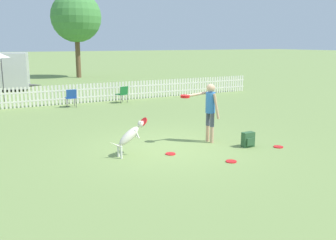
{
  "coord_description": "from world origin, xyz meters",
  "views": [
    {
      "loc": [
        -4.93,
        -8.93,
        2.9
      ],
      "look_at": [
        -0.18,
        -0.14,
        0.83
      ],
      "focal_mm": 40.0,
      "sensor_mm": 36.0,
      "label": 1
    }
  ],
  "objects_px": {
    "backpack_on_grass": "(248,140)",
    "folding_chair_blue_left": "(123,93)",
    "handler_person": "(209,106)",
    "frisbee_midfield": "(231,161)",
    "frisbee_near_dog": "(170,154)",
    "frisbee_near_handler": "(278,147)",
    "folding_chair_center": "(71,97)",
    "tree_left_grove": "(76,17)",
    "leaping_dog": "(131,135)"
  },
  "relations": [
    {
      "from": "leaping_dog",
      "to": "tree_left_grove",
      "type": "relative_size",
      "value": 0.15
    },
    {
      "from": "frisbee_near_handler",
      "to": "frisbee_near_dog",
      "type": "relative_size",
      "value": 1.0
    },
    {
      "from": "frisbee_midfield",
      "to": "backpack_on_grass",
      "type": "height_order",
      "value": "backpack_on_grass"
    },
    {
      "from": "handler_person",
      "to": "tree_left_grove",
      "type": "distance_m",
      "value": 23.08
    },
    {
      "from": "folding_chair_blue_left",
      "to": "frisbee_near_dog",
      "type": "bearing_deg",
      "value": 60.4
    },
    {
      "from": "frisbee_midfield",
      "to": "tree_left_grove",
      "type": "bearing_deg",
      "value": 83.33
    },
    {
      "from": "leaping_dog",
      "to": "folding_chair_center",
      "type": "height_order",
      "value": "leaping_dog"
    },
    {
      "from": "frisbee_midfield",
      "to": "backpack_on_grass",
      "type": "xyz_separation_m",
      "value": [
        1.27,
        0.87,
        0.2
      ]
    },
    {
      "from": "tree_left_grove",
      "to": "folding_chair_center",
      "type": "bearing_deg",
      "value": -106.48
    },
    {
      "from": "leaping_dog",
      "to": "backpack_on_grass",
      "type": "distance_m",
      "value": 3.37
    },
    {
      "from": "leaping_dog",
      "to": "folding_chair_center",
      "type": "bearing_deg",
      "value": 172.74
    },
    {
      "from": "backpack_on_grass",
      "to": "frisbee_near_dog",
      "type": "bearing_deg",
      "value": 169.78
    },
    {
      "from": "backpack_on_grass",
      "to": "folding_chair_blue_left",
      "type": "height_order",
      "value": "folding_chair_blue_left"
    },
    {
      "from": "frisbee_near_handler",
      "to": "tree_left_grove",
      "type": "bearing_deg",
      "value": 87.94
    },
    {
      "from": "folding_chair_blue_left",
      "to": "leaping_dog",
      "type": "bearing_deg",
      "value": 53.67
    },
    {
      "from": "backpack_on_grass",
      "to": "folding_chair_blue_left",
      "type": "relative_size",
      "value": 0.52
    },
    {
      "from": "frisbee_near_handler",
      "to": "folding_chair_blue_left",
      "type": "relative_size",
      "value": 0.32
    },
    {
      "from": "handler_person",
      "to": "frisbee_midfield",
      "type": "height_order",
      "value": "handler_person"
    },
    {
      "from": "frisbee_near_dog",
      "to": "frisbee_midfield",
      "type": "bearing_deg",
      "value": -51.58
    },
    {
      "from": "leaping_dog",
      "to": "frisbee_near_dog",
      "type": "height_order",
      "value": "leaping_dog"
    },
    {
      "from": "backpack_on_grass",
      "to": "folding_chair_blue_left",
      "type": "bearing_deg",
      "value": 91.33
    },
    {
      "from": "frisbee_midfield",
      "to": "handler_person",
      "type": "bearing_deg",
      "value": 73.12
    },
    {
      "from": "leaping_dog",
      "to": "folding_chair_blue_left",
      "type": "distance_m",
      "value": 8.8
    },
    {
      "from": "frisbee_near_handler",
      "to": "folding_chair_blue_left",
      "type": "bearing_deg",
      "value": 95.62
    },
    {
      "from": "handler_person",
      "to": "backpack_on_grass",
      "type": "xyz_separation_m",
      "value": [
        0.71,
        -0.96,
        -0.89
      ]
    },
    {
      "from": "frisbee_near_dog",
      "to": "folding_chair_center",
      "type": "distance_m",
      "value": 8.6
    },
    {
      "from": "handler_person",
      "to": "frisbee_near_dog",
      "type": "bearing_deg",
      "value": 105.71
    },
    {
      "from": "backpack_on_grass",
      "to": "folding_chair_center",
      "type": "height_order",
      "value": "folding_chair_center"
    },
    {
      "from": "folding_chair_center",
      "to": "frisbee_near_handler",
      "type": "bearing_deg",
      "value": 114.04
    },
    {
      "from": "leaping_dog",
      "to": "folding_chair_blue_left",
      "type": "bearing_deg",
      "value": 156.15
    },
    {
      "from": "frisbee_near_handler",
      "to": "handler_person",
      "type": "bearing_deg",
      "value": 135.55
    },
    {
      "from": "handler_person",
      "to": "frisbee_near_dog",
      "type": "height_order",
      "value": "handler_person"
    },
    {
      "from": "folding_chair_center",
      "to": "tree_left_grove",
      "type": "bearing_deg",
      "value": -102.58
    },
    {
      "from": "handler_person",
      "to": "folding_chair_blue_left",
      "type": "relative_size",
      "value": 2.11
    },
    {
      "from": "leaping_dog",
      "to": "frisbee_near_handler",
      "type": "xyz_separation_m",
      "value": [
        3.98,
        -1.24,
        -0.55
      ]
    },
    {
      "from": "tree_left_grove",
      "to": "handler_person",
      "type": "bearing_deg",
      "value": -95.81
    },
    {
      "from": "leaping_dog",
      "to": "tree_left_grove",
      "type": "distance_m",
      "value": 23.74
    },
    {
      "from": "folding_chair_blue_left",
      "to": "frisbee_near_handler",
      "type": "bearing_deg",
      "value": 79.53
    },
    {
      "from": "backpack_on_grass",
      "to": "tree_left_grove",
      "type": "bearing_deg",
      "value": 86.14
    },
    {
      "from": "frisbee_near_handler",
      "to": "folding_chair_blue_left",
      "type": "height_order",
      "value": "folding_chair_blue_left"
    },
    {
      "from": "frisbee_near_dog",
      "to": "folding_chair_blue_left",
      "type": "distance_m",
      "value": 8.9
    },
    {
      "from": "backpack_on_grass",
      "to": "tree_left_grove",
      "type": "xyz_separation_m",
      "value": [
        1.59,
        23.61,
        4.73
      ]
    },
    {
      "from": "frisbee_midfield",
      "to": "folding_chair_center",
      "type": "distance_m",
      "value": 9.97
    },
    {
      "from": "leaping_dog",
      "to": "frisbee_midfield",
      "type": "relative_size",
      "value": 4.01
    },
    {
      "from": "leaping_dog",
      "to": "backpack_on_grass",
      "type": "relative_size",
      "value": 2.53
    },
    {
      "from": "frisbee_near_dog",
      "to": "folding_chair_blue_left",
      "type": "relative_size",
      "value": 0.32
    },
    {
      "from": "leaping_dog",
      "to": "frisbee_near_handler",
      "type": "distance_m",
      "value": 4.2
    },
    {
      "from": "frisbee_near_handler",
      "to": "tree_left_grove",
      "type": "xyz_separation_m",
      "value": [
        0.87,
        24.06,
        4.93
      ]
    },
    {
      "from": "backpack_on_grass",
      "to": "tree_left_grove",
      "type": "relative_size",
      "value": 0.06
    },
    {
      "from": "frisbee_midfield",
      "to": "folding_chair_blue_left",
      "type": "relative_size",
      "value": 0.32
    }
  ]
}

